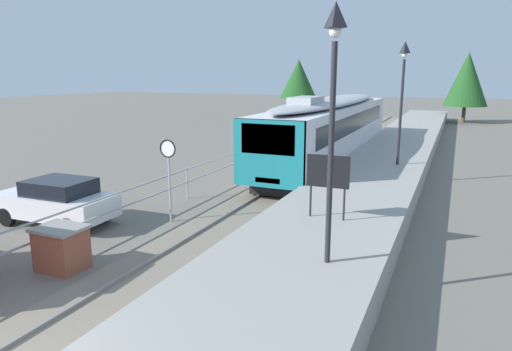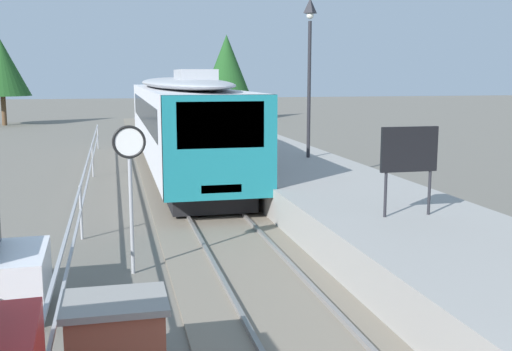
% 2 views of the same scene
% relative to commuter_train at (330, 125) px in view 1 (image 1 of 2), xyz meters
% --- Properties ---
extents(ground_plane, '(160.00, 160.00, 0.00)m').
position_rel_commuter_train_xyz_m(ground_plane, '(-3.00, 0.62, -2.14)').
color(ground_plane, '#6B665B').
extents(track_rails, '(3.20, 60.00, 0.14)m').
position_rel_commuter_train_xyz_m(track_rails, '(0.00, 0.62, -2.11)').
color(track_rails, slate).
rests_on(track_rails, ground).
extents(commuter_train, '(2.82, 18.26, 3.74)m').
position_rel_commuter_train_xyz_m(commuter_train, '(0.00, 0.00, 0.00)').
color(commuter_train, silver).
rests_on(commuter_train, track_rails).
extents(station_platform, '(3.90, 60.00, 0.90)m').
position_rel_commuter_train_xyz_m(station_platform, '(3.25, 0.62, -1.69)').
color(station_platform, '#999691').
rests_on(station_platform, ground).
extents(platform_lamp_near_end, '(0.34, 0.34, 5.35)m').
position_rel_commuter_train_xyz_m(platform_lamp_near_end, '(4.02, -15.46, 2.48)').
color(platform_lamp_near_end, '#232328').
rests_on(platform_lamp_near_end, station_platform).
extents(platform_lamp_mid_platform, '(0.34, 0.34, 5.35)m').
position_rel_commuter_train_xyz_m(platform_lamp_mid_platform, '(4.02, -3.42, 2.48)').
color(platform_lamp_mid_platform, '#232328').
rests_on(platform_lamp_mid_platform, station_platform).
extents(platform_notice_board, '(1.20, 0.08, 1.80)m').
position_rel_commuter_train_xyz_m(platform_notice_board, '(3.19, -12.44, 0.04)').
color(platform_notice_board, '#232328').
rests_on(platform_notice_board, station_platform).
extents(speed_limit_sign, '(0.61, 0.10, 2.81)m').
position_rel_commuter_train_xyz_m(speed_limit_sign, '(-2.25, -12.15, -0.02)').
color(speed_limit_sign, '#9EA0A5').
rests_on(speed_limit_sign, ground).
extents(brick_utility_cabinet, '(1.21, 0.99, 1.13)m').
position_rel_commuter_train_xyz_m(brick_utility_cabinet, '(-2.57, -16.53, -1.57)').
color(brick_utility_cabinet, brown).
rests_on(brick_utility_cabinet, ground).
extents(carpark_fence, '(0.06, 36.06, 1.25)m').
position_rel_commuter_train_xyz_m(carpark_fence, '(-3.30, -9.38, -1.23)').
color(carpark_fence, '#9EA0A5').
rests_on(carpark_fence, ground).
extents(parked_hatchback_white, '(4.04, 1.86, 1.53)m').
position_rel_commuter_train_xyz_m(parked_hatchback_white, '(-5.54, -13.85, -1.35)').
color(parked_hatchback_white, white).
rests_on(parked_hatchback_white, ground).
extents(tree_behind_carpark, '(4.16, 4.16, 6.50)m').
position_rel_commuter_train_xyz_m(tree_behind_carpark, '(-10.49, 25.87, 2.20)').
color(tree_behind_carpark, brown).
rests_on(tree_behind_carpark, ground).
extents(tree_behind_station_far, '(4.25, 4.25, 7.05)m').
position_rel_commuter_train_xyz_m(tree_behind_station_far, '(6.84, 27.32, 2.22)').
color(tree_behind_station_far, brown).
rests_on(tree_behind_station_far, ground).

